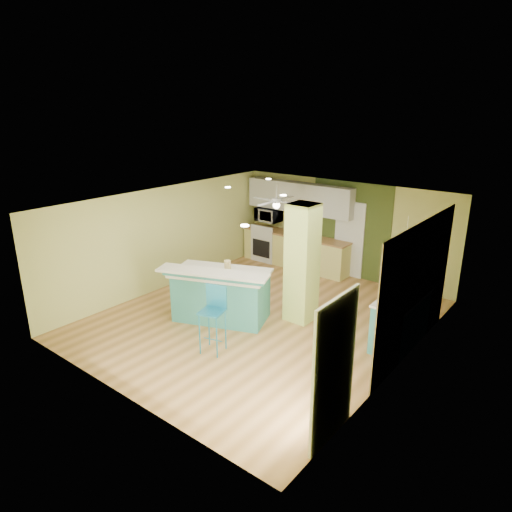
% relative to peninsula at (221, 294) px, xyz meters
% --- Properties ---
extents(floor, '(6.00, 7.00, 0.01)m').
position_rel_peninsula_xyz_m(floor, '(0.68, 0.54, -0.57)').
color(floor, '#9C6C36').
rests_on(floor, ground).
extents(ceiling, '(6.00, 7.00, 0.01)m').
position_rel_peninsula_xyz_m(ceiling, '(0.68, 0.54, 1.94)').
color(ceiling, white).
rests_on(ceiling, wall_back).
extents(wall_back, '(6.00, 0.01, 2.50)m').
position_rel_peninsula_xyz_m(wall_back, '(0.68, 4.04, 0.69)').
color(wall_back, '#C1C368').
rests_on(wall_back, floor).
extents(wall_front, '(6.00, 0.01, 2.50)m').
position_rel_peninsula_xyz_m(wall_front, '(0.68, -2.97, 0.69)').
color(wall_front, '#C1C368').
rests_on(wall_front, floor).
extents(wall_left, '(0.01, 7.00, 2.50)m').
position_rel_peninsula_xyz_m(wall_left, '(-2.33, 0.54, 0.69)').
color(wall_left, '#C1C368').
rests_on(wall_left, floor).
extents(wall_right, '(0.01, 7.00, 2.50)m').
position_rel_peninsula_xyz_m(wall_right, '(3.68, 0.54, 0.69)').
color(wall_right, '#C1C368').
rests_on(wall_right, floor).
extents(wood_panel, '(0.02, 3.40, 2.50)m').
position_rel_peninsula_xyz_m(wood_panel, '(3.66, 1.14, 0.69)').
color(wood_panel, olive).
rests_on(wood_panel, floor).
extents(olive_accent, '(2.20, 0.02, 2.50)m').
position_rel_peninsula_xyz_m(olive_accent, '(0.88, 4.02, 0.69)').
color(olive_accent, '#405020').
rests_on(olive_accent, floor).
extents(interior_door, '(0.82, 0.05, 2.00)m').
position_rel_peninsula_xyz_m(interior_door, '(0.88, 4.00, 0.44)').
color(interior_door, white).
rests_on(interior_door, floor).
extents(french_door, '(0.04, 1.08, 2.10)m').
position_rel_peninsula_xyz_m(french_door, '(3.65, -1.76, 0.49)').
color(french_door, white).
rests_on(french_door, floor).
extents(column, '(0.55, 0.55, 2.50)m').
position_rel_peninsula_xyz_m(column, '(1.33, 1.04, 0.69)').
color(column, '#BDD562').
rests_on(column, floor).
extents(kitchen_run, '(3.25, 0.63, 0.94)m').
position_rel_peninsula_xyz_m(kitchen_run, '(-0.62, 3.74, -0.09)').
color(kitchen_run, '#DED574').
rests_on(kitchen_run, floor).
extents(stove, '(0.76, 0.66, 1.08)m').
position_rel_peninsula_xyz_m(stove, '(-1.57, 3.73, -0.10)').
color(stove, silver).
rests_on(stove, floor).
extents(upper_cabinets, '(3.20, 0.34, 0.80)m').
position_rel_peninsula_xyz_m(upper_cabinets, '(-0.62, 3.86, 1.39)').
color(upper_cabinets, silver).
rests_on(upper_cabinets, wall_back).
extents(microwave, '(0.70, 0.48, 0.39)m').
position_rel_peninsula_xyz_m(microwave, '(-1.57, 3.74, 0.79)').
color(microwave, white).
rests_on(microwave, wall_back).
extents(ceiling_fan, '(1.41, 1.41, 0.61)m').
position_rel_peninsula_xyz_m(ceiling_fan, '(-0.42, 2.54, 1.52)').
color(ceiling_fan, silver).
rests_on(ceiling_fan, ceiling).
extents(pendant_lamp, '(0.14, 0.14, 0.69)m').
position_rel_peninsula_xyz_m(pendant_lamp, '(3.33, 1.29, 1.32)').
color(pendant_lamp, white).
rests_on(pendant_lamp, ceiling).
extents(wall_decor, '(0.03, 0.90, 0.70)m').
position_rel_peninsula_xyz_m(wall_decor, '(3.64, 1.34, 0.99)').
color(wall_decor, brown).
rests_on(wall_decor, wood_panel).
extents(peninsula, '(2.43, 1.91, 1.22)m').
position_rel_peninsula_xyz_m(peninsula, '(0.00, 0.00, 0.00)').
color(peninsula, teal).
rests_on(peninsula, floor).
extents(bar_stool, '(0.51, 0.51, 1.26)m').
position_rel_peninsula_xyz_m(bar_stool, '(0.79, -1.03, 0.28)').
color(bar_stool, teal).
rests_on(bar_stool, floor).
extents(side_counter, '(0.64, 1.51, 0.97)m').
position_rel_peninsula_xyz_m(side_counter, '(3.38, 1.31, -0.07)').
color(side_counter, teal).
rests_on(side_counter, floor).
extents(fruit_bowl, '(0.38, 0.38, 0.07)m').
position_rel_peninsula_xyz_m(fruit_bowl, '(-0.49, 3.73, 0.41)').
color(fruit_bowl, '#342115').
rests_on(fruit_bowl, kitchen_run).
extents(canister, '(0.14, 0.14, 0.18)m').
position_rel_peninsula_xyz_m(canister, '(-0.02, 0.25, 0.58)').
color(canister, gold).
rests_on(canister, peninsula).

